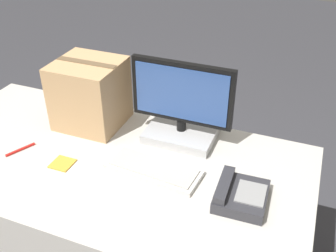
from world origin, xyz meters
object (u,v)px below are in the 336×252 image
Objects in this scene: cardboard_box at (90,94)px; sticky_note_pad at (62,163)px; keyboard at (153,170)px; desk_phone at (240,195)px; pen_marker at (20,149)px; monitor at (182,112)px.

cardboard_box is 3.58× the size of sticky_note_pad.
cardboard_box is (-0.44, 0.26, 0.15)m from keyboard.
keyboard is at bearing 13.66° from sticky_note_pad.
desk_phone is 2.39× the size of sticky_note_pad.
desk_phone is 1.01m from pen_marker.
desk_phone reaches higher than keyboard.
desk_phone is at bearing -0.17° from keyboard.
keyboard is 1.90× the size of desk_phone.
cardboard_box reaches higher than keyboard.
monitor is at bearing 42.95° from sticky_note_pad.
desk_phone is at bearing 4.56° from sticky_note_pad.
pen_marker is (-0.18, -0.34, -0.16)m from cardboard_box.
desk_phone is 0.77m from sticky_note_pad.
sticky_note_pad is (-0.77, -0.06, -0.03)m from desk_phone.
keyboard is 0.40m from sticky_note_pad.
desk_phone is at bearing -19.42° from cardboard_box.
sticky_note_pad is at bearing -137.05° from monitor.
cardboard_box is 0.39m from sticky_note_pad.
monitor is 1.44× the size of cardboard_box.
monitor reaches higher than keyboard.
cardboard_box reaches higher than desk_phone.
monitor is 5.16× the size of sticky_note_pad.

